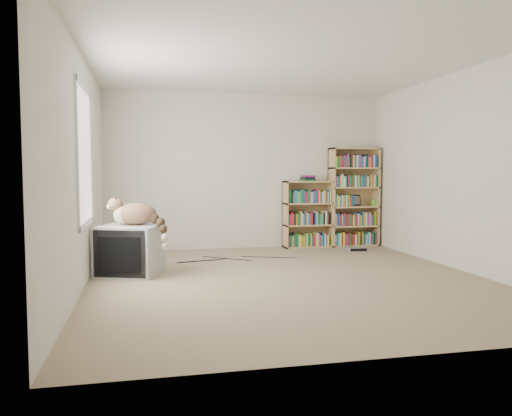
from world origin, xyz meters
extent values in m
cube|color=gray|center=(0.00, 0.00, 0.00)|extent=(4.50, 5.00, 0.01)
cube|color=silver|center=(0.00, 2.50, 1.25)|extent=(4.50, 0.02, 2.50)
cube|color=silver|center=(0.00, -2.50, 1.25)|extent=(4.50, 0.02, 2.50)
cube|color=silver|center=(-2.25, 0.00, 1.25)|extent=(0.02, 5.00, 2.50)
cube|color=silver|center=(2.25, 0.00, 1.25)|extent=(0.02, 5.00, 2.50)
cube|color=white|center=(0.00, 0.00, 2.50)|extent=(4.50, 5.00, 0.02)
cube|color=white|center=(-2.24, 0.20, 1.40)|extent=(0.02, 1.22, 1.52)
cube|color=#ADADAF|center=(-1.80, 0.66, 0.30)|extent=(0.85, 0.81, 0.59)
cube|color=black|center=(-1.90, 0.38, 0.30)|extent=(0.60, 0.25, 0.55)
cube|color=black|center=(-1.91, 0.37, 0.28)|extent=(0.48, 0.19, 0.42)
cube|color=black|center=(-1.75, 0.79, 0.28)|extent=(0.50, 0.46, 0.36)
ellipsoid|color=#3D2919|center=(-1.72, 0.73, 0.73)|extent=(0.50, 0.34, 0.27)
ellipsoid|color=#3D2919|center=(-1.60, 0.72, 0.72)|extent=(0.23, 0.25, 0.20)
ellipsoid|color=#C9B791|center=(-1.89, 0.72, 0.72)|extent=(0.20, 0.20, 0.22)
ellipsoid|color=#3D2919|center=(-1.96, 0.73, 0.84)|extent=(0.18, 0.17, 0.17)
sphere|color=beige|center=(-2.03, 0.73, 0.82)|extent=(0.07, 0.07, 0.07)
cone|color=black|center=(-1.96, 0.69, 0.92)|extent=(0.07, 0.08, 0.09)
cone|color=black|center=(-1.95, 0.79, 0.92)|extent=(0.07, 0.08, 0.09)
cube|color=#AB8355|center=(1.40, 2.34, 0.82)|extent=(0.02, 0.30, 1.63)
cube|color=#AB8355|center=(2.19, 2.34, 0.82)|extent=(0.03, 0.30, 1.63)
cube|color=#AB8355|center=(1.79, 2.48, 0.82)|extent=(0.82, 0.03, 1.63)
cube|color=#AB8355|center=(1.79, 2.34, 1.62)|extent=(0.82, 0.30, 0.02)
cube|color=#AB8355|center=(1.79, 2.34, 0.01)|extent=(0.82, 0.30, 0.03)
cube|color=#AB8355|center=(1.79, 2.34, 0.33)|extent=(0.82, 0.30, 0.03)
cube|color=#AB8355|center=(1.79, 2.34, 0.66)|extent=(0.82, 0.30, 0.02)
cube|color=#AB8355|center=(1.79, 2.34, 0.98)|extent=(0.82, 0.30, 0.02)
cube|color=#AB8355|center=(1.79, 2.34, 1.30)|extent=(0.82, 0.30, 0.02)
cube|color=red|center=(1.79, 2.34, 0.12)|extent=(0.74, 0.24, 0.19)
cube|color=#16478F|center=(1.79, 2.34, 0.44)|extent=(0.74, 0.24, 0.19)
cube|color=#116329|center=(1.79, 2.34, 0.76)|extent=(0.74, 0.24, 0.19)
cube|color=beige|center=(1.79, 2.34, 1.09)|extent=(0.74, 0.24, 0.19)
cube|color=black|center=(1.79, 2.34, 1.41)|extent=(0.74, 0.24, 0.19)
cube|color=#AB8355|center=(0.60, 2.34, 0.55)|extent=(0.02, 0.30, 1.09)
cube|color=#AB8355|center=(1.37, 2.34, 0.55)|extent=(0.02, 0.30, 1.09)
cube|color=#AB8355|center=(0.99, 2.48, 0.55)|extent=(0.79, 0.03, 1.09)
cube|color=#AB8355|center=(0.99, 2.34, 1.08)|extent=(0.79, 0.30, 0.02)
cube|color=#AB8355|center=(0.99, 2.34, 0.01)|extent=(0.79, 0.30, 0.03)
cube|color=#AB8355|center=(0.99, 2.34, 0.37)|extent=(0.79, 0.30, 0.03)
cube|color=#AB8355|center=(0.99, 2.34, 0.72)|extent=(0.79, 0.30, 0.02)
cube|color=red|center=(0.99, 2.34, 0.12)|extent=(0.71, 0.24, 0.19)
cube|color=#16478F|center=(0.99, 2.34, 0.48)|extent=(0.71, 0.24, 0.19)
cube|color=#116329|center=(0.99, 2.34, 0.83)|extent=(0.71, 0.24, 0.19)
cube|color=red|center=(0.98, 2.31, 1.14)|extent=(0.22, 0.29, 0.09)
cylinder|color=#52B333|center=(2.15, 2.34, 0.72)|extent=(0.10, 0.10, 0.11)
cube|color=black|center=(1.88, 2.44, 0.76)|extent=(0.14, 0.05, 0.18)
cube|color=#AEAEB3|center=(1.58, 1.77, 0.04)|extent=(0.32, 0.24, 0.07)
cube|color=silver|center=(-2.24, 1.01, 0.32)|extent=(0.01, 0.08, 0.13)
camera|label=1|loc=(-1.58, -5.45, 1.22)|focal=35.00mm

